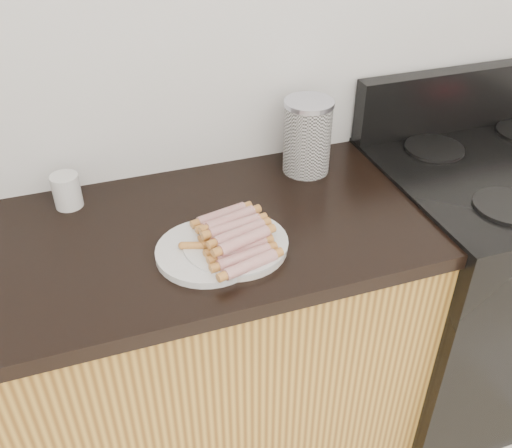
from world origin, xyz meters
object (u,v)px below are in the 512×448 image
object	(u,v)px
side_plate	(208,252)
stove	(481,284)
mug	(67,191)
main_plate	(236,246)
canister	(307,136)

from	to	relation	value
side_plate	stove	bearing A→B (deg)	5.42
mug	main_plate	bearing A→B (deg)	-41.68
canister	mug	distance (m)	0.67
canister	side_plate	bearing A→B (deg)	-141.88
main_plate	mug	size ratio (longest dim) A/B	2.72
stove	canister	world-z (taller)	canister
main_plate	stove	bearing A→B (deg)	5.74
canister	mug	size ratio (longest dim) A/B	2.36
side_plate	mug	xyz separation A→B (m)	(-0.29, 0.32, 0.04)
canister	main_plate	bearing A→B (deg)	-136.31
main_plate	canister	bearing A→B (deg)	43.69
stove	canister	xyz separation A→B (m)	(-0.58, 0.20, 0.55)
side_plate	canister	size ratio (longest dim) A/B	1.15
stove	side_plate	bearing A→B (deg)	-174.58
main_plate	side_plate	world-z (taller)	side_plate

